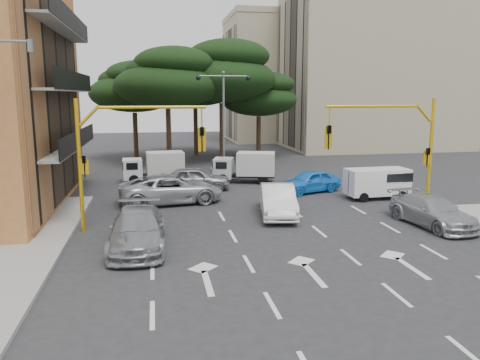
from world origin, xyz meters
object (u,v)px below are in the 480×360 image
at_px(signal_mast_left, 120,146).
at_px(box_truck_a, 154,167).
at_px(car_silver_wagon, 137,229).
at_px(car_silver_parked, 432,211).
at_px(car_blue_compact, 310,181).
at_px(car_silver_cross_a, 171,189).
at_px(street_lamp_center, 224,105).
at_px(van_white, 377,183).
at_px(car_silver_cross_b, 195,178).
at_px(signal_mast_right, 399,141).
at_px(box_truck_b, 245,167).
at_px(car_white_hatch, 278,200).

bearing_deg(signal_mast_left, box_truck_a, 83.03).
relative_size(car_silver_wagon, car_silver_parked, 1.10).
height_order(signal_mast_left, car_silver_parked, signal_mast_left).
distance_m(car_blue_compact, car_silver_cross_a, 8.96).
distance_m(signal_mast_left, street_lamp_center, 15.65).
distance_m(street_lamp_center, car_silver_cross_a, 11.03).
height_order(car_silver_wagon, van_white, van_white).
xyz_separation_m(car_silver_parked, box_truck_a, (-12.94, 14.04, 0.36)).
bearing_deg(car_silver_parked, box_truck_a, 125.79).
height_order(car_silver_cross_b, box_truck_a, box_truck_a).
bearing_deg(signal_mast_left, car_silver_wagon, -75.60).
bearing_deg(car_silver_parked, van_white, 81.34).
bearing_deg(car_blue_compact, van_white, 34.83).
bearing_deg(signal_mast_right, car_blue_compact, 110.17).
relative_size(signal_mast_right, car_silver_parked, 1.22).
height_order(street_lamp_center, car_silver_wagon, street_lamp_center).
distance_m(van_white, box_truck_b, 9.50).
xyz_separation_m(car_white_hatch, van_white, (6.90, 2.85, 0.13)).
distance_m(car_silver_cross_b, van_white, 11.44).
distance_m(signal_mast_left, car_silver_cross_a, 6.34).
distance_m(car_silver_parked, van_white, 6.05).
xyz_separation_m(signal_mast_left, car_silver_parked, (14.40, -2.03, -3.17)).
height_order(car_blue_compact, box_truck_b, box_truck_b).
xyz_separation_m(signal_mast_right, street_lamp_center, (-6.80, 14.01, 1.54)).
bearing_deg(signal_mast_left, street_lamp_center, 64.09).
bearing_deg(car_silver_wagon, signal_mast_left, 105.51).
bearing_deg(box_truck_b, van_white, -118.56).
relative_size(car_silver_cross_a, box_truck_b, 1.35).
height_order(signal_mast_right, street_lamp_center, street_lamp_center).
bearing_deg(street_lamp_center, car_silver_cross_b, -116.41).
relative_size(signal_mast_right, car_silver_cross_a, 1.01).
distance_m(car_white_hatch, car_silver_wagon, 8.03).
relative_size(car_blue_compact, van_white, 1.13).
height_order(signal_mast_right, signal_mast_left, same).
xyz_separation_m(signal_mast_left, van_white, (14.59, 4.01, -2.96)).
bearing_deg(van_white, box_truck_a, -123.31).
height_order(signal_mast_right, car_silver_wagon, signal_mast_right).
bearing_deg(car_silver_cross_b, box_truck_a, 39.19).
distance_m(car_silver_cross_a, van_white, 12.24).
bearing_deg(street_lamp_center, car_silver_cross_a, -116.12).
height_order(car_silver_cross_b, car_silver_parked, car_silver_cross_b).
xyz_separation_m(street_lamp_center, car_blue_compact, (4.42, -7.52, -4.72)).
relative_size(car_silver_wagon, car_silver_cross_b, 1.19).
height_order(car_silver_wagon, car_silver_parked, car_silver_wagon).
bearing_deg(car_silver_cross_b, car_blue_compact, -103.00).
xyz_separation_m(car_silver_cross_a, box_truck_a, (-0.92, 7.00, 0.25)).
relative_size(car_silver_cross_a, van_white, 1.61).
distance_m(street_lamp_center, car_silver_cross_b, 7.72).
relative_size(car_white_hatch, box_truck_a, 1.11).
height_order(street_lamp_center, car_silver_cross_b, street_lamp_center).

